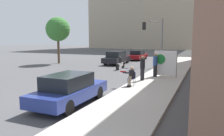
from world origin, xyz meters
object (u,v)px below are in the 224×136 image
object	(u,v)px
protest_banner	(165,63)
seated_protester	(131,76)
jogger_on_sidewalk	(142,68)
parked_car_curbside	(69,89)
car_on_road_nearest	(116,58)
car_on_road_midblock	(138,55)
traffic_light_pole	(155,34)
motorcycle_on_road	(120,64)
pedestrian_behind	(155,65)
street_tree_near_curb	(58,29)

from	to	relation	value
protest_banner	seated_protester	bearing A→B (deg)	-108.09
jogger_on_sidewalk	parked_car_curbside	distance (m)	6.69
seated_protester	car_on_road_nearest	distance (m)	12.70
seated_protester	jogger_on_sidewalk	xyz separation A→B (m)	(0.17, 2.08, 0.23)
parked_car_curbside	car_on_road_midblock	world-z (taller)	parked_car_curbside
seated_protester	jogger_on_sidewalk	bearing A→B (deg)	101.12
car_on_road_nearest	traffic_light_pole	bearing A→B (deg)	-1.67
protest_banner	car_on_road_nearest	size ratio (longest dim) A/B	0.42
jogger_on_sidewalk	motorcycle_on_road	distance (m)	6.48
parked_car_curbside	car_on_road_nearest	xyz separation A→B (m)	(-4.07, 15.81, 0.05)
jogger_on_sidewalk	traffic_light_pole	distance (m)	9.61
jogger_on_sidewalk	car_on_road_nearest	distance (m)	10.96
seated_protester	motorcycle_on_road	world-z (taller)	seated_protester
parked_car_curbside	pedestrian_behind	bearing A→B (deg)	75.08
car_on_road_nearest	car_on_road_midblock	xyz separation A→B (m)	(0.86, 6.00, -0.06)
jogger_on_sidewalk	car_on_road_midblock	size ratio (longest dim) A/B	0.38
protest_banner	motorcycle_on_road	bearing A→B (deg)	146.68
seated_protester	parked_car_curbside	world-z (taller)	parked_car_curbside
traffic_light_pole	parked_car_curbside	bearing A→B (deg)	-91.70
protest_banner	car_on_road_midblock	xyz separation A→B (m)	(-6.07, 13.25, -0.47)
traffic_light_pole	motorcycle_on_road	xyz separation A→B (m)	(-2.50, -3.90, -2.96)
traffic_light_pole	street_tree_near_curb	size ratio (longest dim) A/B	0.90
protest_banner	parked_car_curbside	xyz separation A→B (m)	(-2.87, -8.56, -0.46)
traffic_light_pole	street_tree_near_curb	world-z (taller)	street_tree_near_curb
traffic_light_pole	car_on_road_midblock	distance (m)	7.68
parked_car_curbside	street_tree_near_curb	xyz separation A→B (m)	(-10.90, 13.77, 3.41)
pedestrian_behind	car_on_road_midblock	distance (m)	14.64
motorcycle_on_road	street_tree_near_curb	distance (m)	9.78
parked_car_curbside	motorcycle_on_road	bearing A→B (deg)	99.78
pedestrian_behind	street_tree_near_curb	size ratio (longest dim) A/B	0.32
protest_banner	car_on_road_midblock	distance (m)	14.58
car_on_road_midblock	motorcycle_on_road	world-z (taller)	car_on_road_midblock
car_on_road_nearest	pedestrian_behind	bearing A→B (deg)	-50.56
protest_banner	pedestrian_behind	bearing A→B (deg)	-152.39
car_on_road_nearest	motorcycle_on_road	xyz separation A→B (m)	(2.04, -4.03, -0.23)
pedestrian_behind	motorcycle_on_road	xyz separation A→B (m)	(-4.22, 3.57, -0.52)
parked_car_curbside	street_tree_near_curb	size ratio (longest dim) A/B	0.77
car_on_road_midblock	parked_car_curbside	bearing A→B (deg)	-81.63
seated_protester	street_tree_near_curb	world-z (taller)	street_tree_near_curb
parked_car_curbside	traffic_light_pole	bearing A→B (deg)	88.30
jogger_on_sidewalk	motorcycle_on_road	bearing A→B (deg)	-20.84
traffic_light_pole	pedestrian_behind	bearing A→B (deg)	-77.02
pedestrian_behind	street_tree_near_curb	bearing A→B (deg)	82.79
parked_car_curbside	car_on_road_nearest	distance (m)	16.33
traffic_light_pole	parked_car_curbside	xyz separation A→B (m)	(-0.47, -15.68, -2.78)
car_on_road_nearest	street_tree_near_curb	size ratio (longest dim) A/B	0.84
car_on_road_midblock	traffic_light_pole	bearing A→B (deg)	-59.07
street_tree_near_curb	seated_protester	bearing A→B (deg)	-37.08
seated_protester	car_on_road_midblock	size ratio (longest dim) A/B	0.27
jogger_on_sidewalk	protest_banner	distance (m)	2.41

